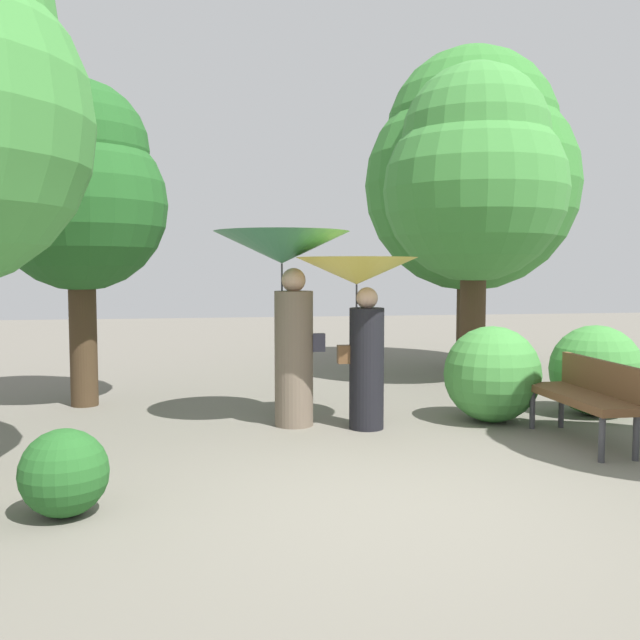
# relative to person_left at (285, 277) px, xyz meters

# --- Properties ---
(ground_plane) EXTENTS (40.00, 40.00, 0.00)m
(ground_plane) POSITION_rel_person_left_xyz_m (0.47, -2.70, -1.66)
(ground_plane) COLOR #6B665B
(person_left) EXTENTS (1.49, 1.49, 2.16)m
(person_left) POSITION_rel_person_left_xyz_m (0.00, 0.00, 0.00)
(person_left) COLOR #6B5B4C
(person_left) RESTS_ON ground
(person_right) EXTENTS (1.32, 1.32, 1.87)m
(person_right) POSITION_rel_person_left_xyz_m (0.77, -0.29, -0.22)
(person_right) COLOR black
(person_right) RESTS_ON ground
(park_bench) EXTENTS (0.50, 1.50, 0.83)m
(park_bench) POSITION_rel_person_left_xyz_m (2.89, -1.29, -1.15)
(park_bench) COLOR #38383D
(park_bench) RESTS_ON ground
(tree_mid_left) EXTENTS (2.17, 2.17, 4.10)m
(tree_mid_left) POSITION_rel_person_left_xyz_m (-2.40, 1.55, 1.10)
(tree_mid_left) COLOR #42301E
(tree_mid_left) RESTS_ON ground
(tree_mid_right) EXTENTS (3.61, 3.61, 5.47)m
(tree_mid_right) POSITION_rel_person_left_xyz_m (3.65, 3.74, 1.79)
(tree_mid_right) COLOR #42301E
(tree_mid_right) RESTS_ON ground
(tree_far_back) EXTENTS (2.75, 2.75, 4.80)m
(tree_far_back) POSITION_rel_person_left_xyz_m (3.17, 2.40, 1.51)
(tree_far_back) COLOR #42301E
(tree_far_back) RESTS_ON ground
(bush_path_left) EXTENTS (0.62, 0.62, 0.62)m
(bush_path_left) POSITION_rel_person_left_xyz_m (-1.88, -2.56, -1.34)
(bush_path_left) COLOR #235B23
(bush_path_left) RESTS_ON ground
(bush_path_right) EXTENTS (1.10, 1.10, 1.10)m
(bush_path_right) POSITION_rel_person_left_xyz_m (2.35, -0.21, -1.11)
(bush_path_right) COLOR #428C3D
(bush_path_right) RESTS_ON ground
(bush_behind_bench) EXTENTS (1.08, 1.08, 1.08)m
(bush_behind_bench) POSITION_rel_person_left_xyz_m (3.72, -0.06, -1.12)
(bush_behind_bench) COLOR #428C3D
(bush_behind_bench) RESTS_ON ground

